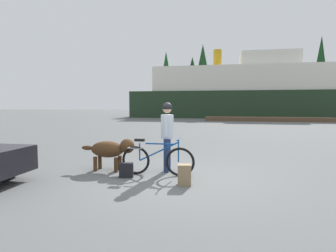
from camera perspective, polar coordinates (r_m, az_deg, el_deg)
name	(u,v)px	position (r m, az deg, el deg)	size (l,w,h in m)	color
ground_plane	(169,178)	(6.35, 0.25, -10.97)	(160.00, 160.00, 0.00)	#595B5B
bicycle	(157,160)	(6.49, -2.36, -7.19)	(1.79, 0.44, 0.90)	black
person_cyclist	(167,130)	(6.79, -0.18, -0.80)	(0.32, 0.53, 1.76)	navy
dog	(111,149)	(7.08, -12.01, -4.88)	(1.44, 0.49, 0.84)	#472D19
backpack	(184,175)	(5.76, 3.48, -10.32)	(0.28, 0.20, 0.44)	#8C7251
handbag_pannier	(126,170)	(6.44, -8.85, -9.26)	(0.32, 0.18, 0.34)	black
dock_pier	(268,119)	(29.83, 20.48, 1.38)	(12.90, 2.42, 0.40)	brown
ferry_boat	(245,93)	(37.45, 16.06, 6.69)	(29.73, 7.04, 9.05)	#1E331E
pine_tree_far_left	(166,77)	(49.72, -0.40, 10.41)	(3.22, 3.22, 11.33)	#4C331E
pine_tree_center	(203,71)	(48.55, 7.38, 11.45)	(3.85, 3.85, 12.29)	#4C331E
pine_tree_far_right	(321,66)	(51.44, 29.68, 11.04)	(2.83, 2.83, 12.95)	#4C331E
pine_tree_mid_back	(192,78)	(53.53, 5.18, 10.05)	(4.21, 4.21, 10.98)	#4C331E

